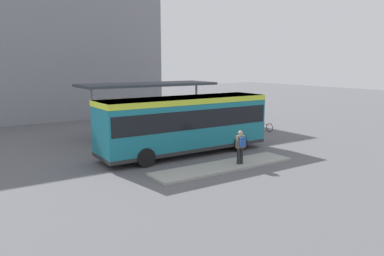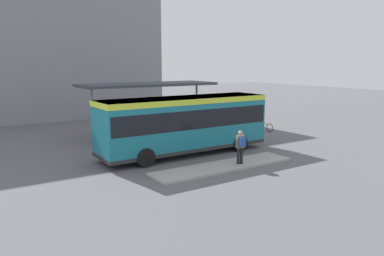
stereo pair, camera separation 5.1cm
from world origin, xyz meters
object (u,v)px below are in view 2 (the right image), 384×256
(city_bus, at_px, (185,121))
(pedestrian_waiting, at_px, (241,145))
(bicycle_blue, at_px, (249,124))
(bicycle_red, at_px, (243,123))
(bicycle_orange, at_px, (265,127))
(potted_planter_near_shelter, at_px, (136,136))
(bicycle_black, at_px, (256,125))

(city_bus, xyz_separation_m, pedestrian_waiting, (0.97, -3.78, -0.81))
(pedestrian_waiting, distance_m, bicycle_blue, 11.46)
(bicycle_red, bearing_deg, bicycle_orange, 14.47)
(bicycle_orange, relative_size, potted_planter_near_shelter, 1.29)
(city_bus, bearing_deg, bicycle_orange, 16.96)
(city_bus, xyz_separation_m, bicycle_black, (8.91, 3.67, -1.56))
(bicycle_black, bearing_deg, bicycle_blue, 170.70)
(pedestrian_waiting, bearing_deg, potted_planter_near_shelter, 30.31)
(city_bus, distance_m, pedestrian_waiting, 3.99)
(bicycle_blue, bearing_deg, bicycle_orange, 9.73)
(pedestrian_waiting, distance_m, potted_planter_near_shelter, 7.67)
(potted_planter_near_shelter, bearing_deg, bicycle_orange, -3.20)
(bicycle_orange, bearing_deg, city_bus, -77.65)
(bicycle_black, bearing_deg, potted_planter_near_shelter, -98.81)
(bicycle_black, height_order, bicycle_blue, bicycle_black)
(city_bus, height_order, bicycle_black, city_bus)
(bicycle_black, xyz_separation_m, bicycle_blue, (-0.01, 0.79, -0.00))
(pedestrian_waiting, bearing_deg, bicycle_orange, -39.29)
(city_bus, relative_size, potted_planter_near_shelter, 8.58)
(pedestrian_waiting, height_order, bicycle_black, pedestrian_waiting)
(potted_planter_near_shelter, bearing_deg, bicycle_red, 9.69)
(pedestrian_waiting, xyz_separation_m, potted_planter_near_shelter, (-2.44, 7.26, -0.49))
(city_bus, height_order, pedestrian_waiting, city_bus)
(city_bus, distance_m, bicycle_black, 9.76)
(pedestrian_waiting, relative_size, potted_planter_near_shelter, 1.46)
(pedestrian_waiting, xyz_separation_m, bicycle_black, (7.93, 7.45, -0.75))
(bicycle_black, bearing_deg, bicycle_red, 167.99)
(bicycle_orange, height_order, bicycle_blue, bicycle_blue)
(city_bus, relative_size, bicycle_red, 5.99)
(bicycle_blue, bearing_deg, pedestrian_waiting, -44.88)
(pedestrian_waiting, relative_size, bicycle_blue, 1.03)
(pedestrian_waiting, xyz_separation_m, bicycle_orange, (8.23, 6.66, -0.78))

